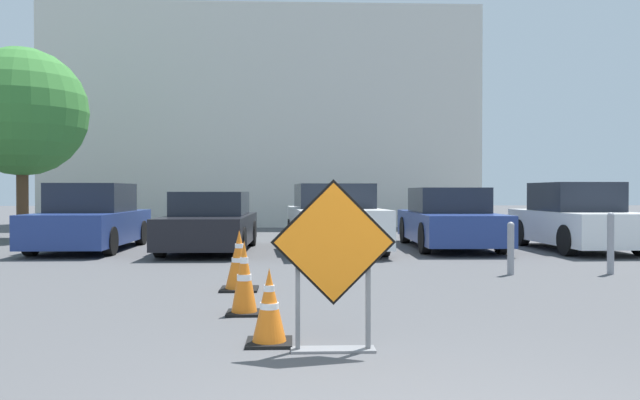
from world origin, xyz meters
name	(u,v)px	position (x,y,z in m)	size (l,w,h in m)	color
ground_plane	(332,256)	(0.00, 10.00, 0.00)	(96.00, 96.00, 0.00)	#4C4C4F
road_closed_sign	(333,258)	(-0.49, 2.17, 0.80)	(1.06, 0.20, 1.46)	black
traffic_cone_nearest	(269,307)	(-1.04, 2.47, 0.33)	(0.41, 0.41, 0.68)	black
traffic_cone_second	(244,278)	(-1.37, 3.84, 0.40)	(0.38, 0.38, 0.82)	black
traffic_cone_third	(239,261)	(-1.57, 5.53, 0.40)	(0.51, 0.51, 0.83)	black
parked_car_nearest	(91,220)	(-5.53, 11.68, 0.70)	(1.85, 4.31, 1.55)	navy
parked_car_second	(211,223)	(-2.72, 11.28, 0.63)	(1.90, 4.40, 1.35)	black
parked_car_third	(334,220)	(0.10, 11.14, 0.71)	(2.16, 4.49, 1.53)	white
parked_car_fourth	(448,220)	(2.91, 11.79, 0.67)	(1.98, 4.70, 1.45)	navy
parked_car_fifth	(576,219)	(5.73, 11.10, 0.71)	(1.85, 4.09, 1.57)	white
bollard_nearest	(511,247)	(2.71, 6.93, 0.46)	(0.12, 0.12, 0.86)	gray
bollard_second	(611,242)	(4.37, 6.93, 0.54)	(0.12, 0.12, 1.02)	gray
building_facade_backdrop	(265,122)	(-2.00, 22.95, 4.25)	(16.78, 5.00, 8.50)	beige
street_tree_behind_lot	(22,112)	(-8.46, 14.87, 3.60)	(3.61, 3.61, 5.41)	#513823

